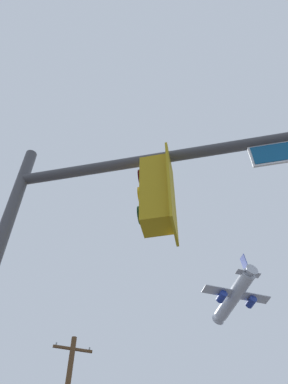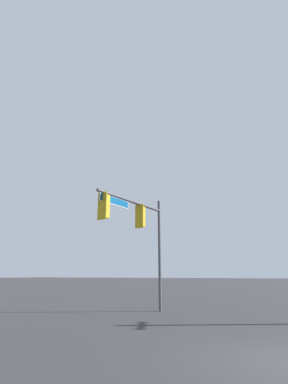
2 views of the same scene
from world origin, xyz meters
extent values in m
cylinder|color=#47474C|center=(-8.12, -6.71, 3.15)|extent=(0.17, 0.17, 6.29)
cylinder|color=#47474C|center=(-5.40, -7.09, 5.69)|extent=(5.47, 0.91, 0.15)
cube|color=gold|center=(-6.03, -7.00, 5.02)|extent=(0.10, 0.52, 1.30)
cube|color=#B79314|center=(-6.21, -6.98, 5.02)|extent=(0.40, 0.37, 1.10)
cylinder|color=#B79314|center=(-6.21, -6.98, 5.63)|extent=(0.04, 0.04, 0.12)
cylinder|color=#340503|center=(-6.41, -6.95, 5.35)|extent=(0.06, 0.22, 0.22)
cylinder|color=yellow|center=(-6.41, -6.95, 5.02)|extent=(0.06, 0.22, 0.22)
cylinder|color=black|center=(-6.41, -6.95, 4.69)|extent=(0.06, 0.22, 0.22)
cube|color=gold|center=(-3.03, -7.42, 5.02)|extent=(0.10, 0.52, 1.30)
cube|color=#B79314|center=(-3.22, -7.40, 5.02)|extent=(0.40, 0.37, 1.10)
cylinder|color=#B79314|center=(-3.22, -7.40, 5.63)|extent=(0.04, 0.04, 0.12)
cylinder|color=#340503|center=(-3.42, -7.37, 5.35)|extent=(0.06, 0.22, 0.22)
cylinder|color=yellow|center=(-3.42, -7.37, 5.02)|extent=(0.06, 0.22, 0.22)
cylinder|color=black|center=(-3.42, -7.37, 4.69)|extent=(0.06, 0.22, 0.22)
cube|color=#0A4C7F|center=(-3.93, -7.30, 5.43)|extent=(2.12, 0.33, 0.33)
cube|color=white|center=(-3.93, -7.30, 5.43)|extent=(2.18, 0.33, 0.39)
camera|label=1|loc=(-6.17, -10.16, 1.72)|focal=35.00mm
camera|label=2|loc=(8.25, 0.12, 1.94)|focal=28.00mm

